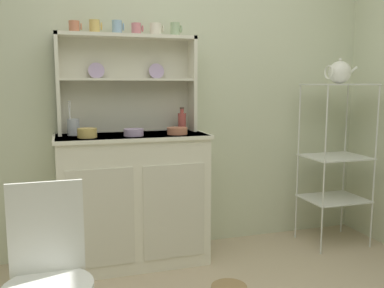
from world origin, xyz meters
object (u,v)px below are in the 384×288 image
at_px(cup_terracotta_0, 74,27).
at_px(utensil_jar, 73,127).
at_px(bakers_rack, 336,146).
at_px(wire_chair, 47,266).
at_px(hutch_cabinet, 133,198).
at_px(hutch_shelf_unit, 127,76).
at_px(porcelain_teapot, 339,72).
at_px(jam_bottle, 182,121).
at_px(bowl_mixing_large, 87,133).

relative_size(cup_terracotta_0, utensil_jar, 0.36).
relative_size(bakers_rack, wire_chair, 1.47).
relative_size(hutch_cabinet, bakers_rack, 0.82).
distance_m(hutch_shelf_unit, porcelain_teapot, 1.58).
bearing_deg(hutch_cabinet, cup_terracotta_0, 160.49).
distance_m(bakers_rack, jam_bottle, 1.22).
relative_size(wire_chair, utensil_jar, 3.70).
bearing_deg(cup_terracotta_0, wire_chair, -98.77).
xyz_separation_m(bowl_mixing_large, utensil_jar, (-0.08, 0.15, 0.03)).
xyz_separation_m(utensil_jar, porcelain_teapot, (1.94, -0.17, 0.37)).
bearing_deg(cup_terracotta_0, bakers_rack, -6.53).
relative_size(hutch_shelf_unit, cup_terracotta_0, 11.47).
xyz_separation_m(hutch_cabinet, bowl_mixing_large, (-0.30, -0.07, 0.47)).
height_order(hutch_shelf_unit, bakers_rack, hutch_shelf_unit).
bearing_deg(utensil_jar, hutch_shelf_unit, 12.68).
relative_size(cup_terracotta_0, jam_bottle, 0.48).
height_order(bowl_mixing_large, utensil_jar, utensil_jar).
height_order(bakers_rack, utensil_jar, bakers_rack).
relative_size(cup_terracotta_0, bowl_mixing_large, 0.68).
height_order(hutch_shelf_unit, porcelain_teapot, hutch_shelf_unit).
bearing_deg(hutch_cabinet, wire_chair, -115.92).
bearing_deg(hutch_shelf_unit, bakers_rack, -9.42).
height_order(bakers_rack, porcelain_teapot, porcelain_teapot).
bearing_deg(wire_chair, hutch_cabinet, 67.11).
relative_size(hutch_shelf_unit, wire_chair, 1.13).
xyz_separation_m(hutch_cabinet, utensil_jar, (-0.38, 0.08, 0.50)).
relative_size(utensil_jar, porcelain_teapot, 0.89).
relative_size(bakers_rack, utensil_jar, 5.46).
bearing_deg(jam_bottle, utensil_jar, -179.37).
height_order(hutch_cabinet, bowl_mixing_large, bowl_mixing_large).
height_order(hutch_cabinet, jam_bottle, jam_bottle).
bearing_deg(jam_bottle, cup_terracotta_0, 177.15).
bearing_deg(hutch_cabinet, porcelain_teapot, -3.52).
height_order(wire_chair, porcelain_teapot, porcelain_teapot).
xyz_separation_m(bowl_mixing_large, jam_bottle, (0.68, 0.16, 0.04)).
height_order(hutch_cabinet, cup_terracotta_0, cup_terracotta_0).
distance_m(bakers_rack, utensil_jar, 1.96).
xyz_separation_m(bowl_mixing_large, porcelain_teapot, (1.86, -0.02, 0.40)).
bearing_deg(porcelain_teapot, hutch_cabinet, 176.48).
xyz_separation_m(bakers_rack, bowl_mixing_large, (-1.86, 0.02, 0.16)).
distance_m(hutch_shelf_unit, utensil_jar, 0.51).
xyz_separation_m(hutch_shelf_unit, jam_bottle, (0.38, -0.08, -0.32)).
xyz_separation_m(bakers_rack, utensil_jar, (-1.94, 0.17, 0.19)).
bearing_deg(bowl_mixing_large, wire_chair, -102.89).
distance_m(bakers_rack, cup_terracotta_0, 2.10).
height_order(hutch_shelf_unit, jam_bottle, hutch_shelf_unit).
height_order(wire_chair, cup_terracotta_0, cup_terracotta_0).
height_order(hutch_shelf_unit, cup_terracotta_0, cup_terracotta_0).
bearing_deg(cup_terracotta_0, hutch_shelf_unit, 6.76).
bearing_deg(jam_bottle, bowl_mixing_large, -166.75).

